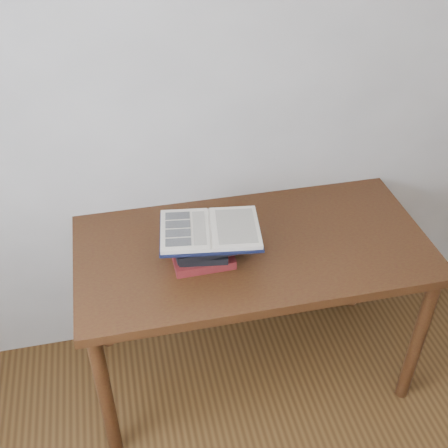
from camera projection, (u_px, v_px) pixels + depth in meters
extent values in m
cube|color=beige|center=(244.00, 95.00, 2.33)|extent=(3.50, 0.04, 2.60)
cube|color=#402810|center=(253.00, 249.00, 2.36)|extent=(1.48, 0.74, 0.04)
cylinder|color=#402810|center=(106.00, 397.00, 2.24)|extent=(0.06, 0.06, 0.75)
cylinder|color=#402810|center=(417.00, 341.00, 2.48)|extent=(0.06, 0.06, 0.75)
cylinder|color=#402810|center=(99.00, 291.00, 2.72)|extent=(0.06, 0.06, 0.75)
cylinder|color=#402810|center=(361.00, 252.00, 2.96)|extent=(0.06, 0.06, 0.75)
cube|color=maroon|center=(203.00, 257.00, 2.26)|extent=(0.24, 0.17, 0.04)
cube|color=black|center=(203.00, 251.00, 2.24)|extent=(0.21, 0.18, 0.03)
cube|color=black|center=(202.00, 243.00, 2.23)|extent=(0.25, 0.19, 0.03)
cube|color=maroon|center=(204.00, 239.00, 2.20)|extent=(0.23, 0.17, 0.03)
cube|color=black|center=(210.00, 232.00, 2.20)|extent=(0.43, 0.32, 0.01)
cube|color=beige|center=(185.00, 230.00, 2.19)|extent=(0.22, 0.28, 0.02)
cube|color=beige|center=(235.00, 228.00, 2.20)|extent=(0.22, 0.28, 0.02)
cylinder|color=beige|center=(210.00, 229.00, 2.19)|extent=(0.05, 0.26, 0.01)
cube|color=black|center=(178.00, 216.00, 2.25)|extent=(0.10, 0.06, 0.00)
cube|color=black|center=(178.00, 224.00, 2.20)|extent=(0.10, 0.06, 0.00)
cube|color=black|center=(178.00, 233.00, 2.16)|extent=(0.10, 0.06, 0.00)
cube|color=black|center=(178.00, 242.00, 2.11)|extent=(0.10, 0.06, 0.00)
cube|color=#BAB2A1|center=(199.00, 228.00, 2.18)|extent=(0.08, 0.22, 0.00)
cube|color=#BAB2A1|center=(236.00, 226.00, 2.19)|extent=(0.18, 0.24, 0.00)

